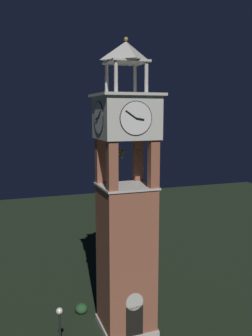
# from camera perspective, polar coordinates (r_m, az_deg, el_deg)

# --- Properties ---
(ground) EXTENTS (80.00, 80.00, 0.00)m
(ground) POSITION_cam_1_polar(r_m,az_deg,el_deg) (26.27, 0.00, -23.33)
(ground) COLOR black
(clock_tower) EXTENTS (3.71, 3.71, 18.22)m
(clock_tower) POSITION_cam_1_polar(r_m,az_deg,el_deg) (23.20, 0.00, -7.47)
(clock_tower) COLOR #93543D
(clock_tower) RESTS_ON ground
(lamp_post) EXTENTS (0.36, 0.36, 3.58)m
(lamp_post) POSITION_cam_1_polar(r_m,az_deg,el_deg) (21.86, -10.18, -22.93)
(lamp_post) COLOR black
(lamp_post) RESTS_ON ground
(shrub_near_entry) EXTENTS (0.87, 0.87, 0.72)m
(shrub_near_entry) POSITION_cam_1_polar(r_m,az_deg,el_deg) (27.69, -6.90, -20.73)
(shrub_near_entry) COLOR #234C28
(shrub_near_entry) RESTS_ON ground
(shrub_left_of_tower) EXTENTS (0.92, 0.92, 0.84)m
(shrub_left_of_tower) POSITION_cam_1_polar(r_m,az_deg,el_deg) (29.11, -3.03, -19.00)
(shrub_left_of_tower) COLOR #234C28
(shrub_left_of_tower) RESTS_ON ground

